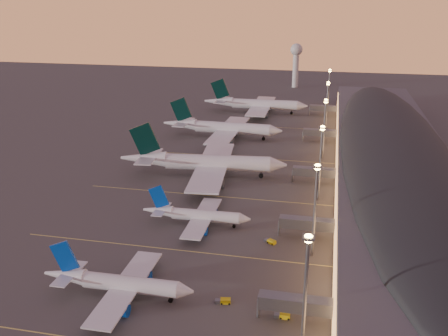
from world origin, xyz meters
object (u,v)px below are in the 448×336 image
(airliner_wide_mid, at_px, (222,128))
(baggage_tug_a, at_px, (283,316))
(airliner_narrow_south, at_px, (118,283))
(baggage_tug_c, at_px, (270,241))
(radar_tower, at_px, (296,58))
(airliner_wide_near, at_px, (203,163))
(airliner_narrow_north, at_px, (196,215))
(airliner_wide_far, at_px, (256,104))
(baggage_tug_b, at_px, (224,301))

(airliner_wide_mid, xyz_separation_m, baggage_tug_a, (44.36, -138.42, -4.44))
(airliner_narrow_south, bearing_deg, baggage_tug_c, 46.43)
(airliner_wide_mid, distance_m, radar_tower, 153.39)
(airliner_wide_mid, height_order, radar_tower, radar_tower)
(airliner_wide_near, relative_size, baggage_tug_c, 17.66)
(airliner_narrow_north, distance_m, airliner_wide_near, 43.62)
(airliner_narrow_south, distance_m, airliner_wide_far, 196.10)
(airliner_narrow_south, height_order, airliner_wide_near, airliner_wide_near)
(airliner_wide_far, bearing_deg, airliner_narrow_south, -91.10)
(airliner_narrow_south, relative_size, baggage_tug_c, 9.94)
(airliner_wide_near, distance_m, baggage_tug_a, 92.39)
(airliner_wide_mid, distance_m, baggage_tug_a, 145.42)
(airliner_narrow_north, distance_m, airliner_wide_far, 155.58)
(airliner_wide_far, height_order, baggage_tug_c, airliner_wide_far)
(airliner_wide_mid, xyz_separation_m, airliner_wide_far, (7.47, 57.78, 0.18))
(airliner_wide_far, bearing_deg, baggage_tug_a, -80.12)
(baggage_tug_b, bearing_deg, baggage_tug_a, -20.81)
(airliner_narrow_north, bearing_deg, airliner_wide_near, 100.69)
(baggage_tug_a, bearing_deg, airliner_wide_near, 113.88)
(radar_tower, height_order, baggage_tug_a, radar_tower)
(airliner_narrow_south, bearing_deg, baggage_tug_a, -0.99)
(airliner_wide_near, height_order, radar_tower, radar_tower)
(baggage_tug_a, relative_size, baggage_tug_b, 0.93)
(airliner_wide_near, relative_size, radar_tower, 1.98)
(airliner_wide_far, distance_m, radar_tower, 95.70)
(airliner_narrow_north, relative_size, baggage_tug_a, 9.66)
(airliner_wide_mid, bearing_deg, airliner_narrow_south, -86.10)
(airliner_wide_mid, bearing_deg, airliner_narrow_north, -80.65)
(airliner_wide_mid, height_order, baggage_tug_c, airliner_wide_mid)
(baggage_tug_c, bearing_deg, radar_tower, 126.52)
(radar_tower, height_order, baggage_tug_c, radar_tower)
(airliner_wide_mid, bearing_deg, airliner_wide_near, -83.64)
(airliner_narrow_north, bearing_deg, radar_tower, 86.69)
(airliner_narrow_south, distance_m, airliner_wide_near, 83.32)
(baggage_tug_a, bearing_deg, baggage_tug_b, 167.84)
(radar_tower, xyz_separation_m, baggage_tug_c, (14.22, -255.47, -21.40))
(airliner_narrow_north, xyz_separation_m, airliner_wide_far, (-6.38, 155.44, 1.99))
(baggage_tug_b, relative_size, baggage_tug_c, 1.01)
(airliner_wide_mid, relative_size, baggage_tug_c, 16.29)
(airliner_wide_mid, height_order, baggage_tug_b, airliner_wide_mid)
(airliner_narrow_north, xyz_separation_m, airliner_wide_near, (-8.96, 42.64, 2.21))
(airliner_narrow_south, xyz_separation_m, radar_tower, (16.77, 288.99, 18.51))
(airliner_wide_near, bearing_deg, airliner_wide_far, 82.48)
(radar_tower, bearing_deg, airliner_narrow_north, -92.13)
(airliner_wide_near, xyz_separation_m, radar_tower, (18.22, 205.71, 16.57))
(radar_tower, bearing_deg, airliner_wide_far, -99.56)
(baggage_tug_c, bearing_deg, airliner_wide_mid, 142.95)
(airliner_wide_far, distance_m, baggage_tug_c, 165.35)
(airliner_narrow_south, height_order, baggage_tug_a, airliner_narrow_south)
(radar_tower, distance_m, baggage_tug_b, 287.42)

